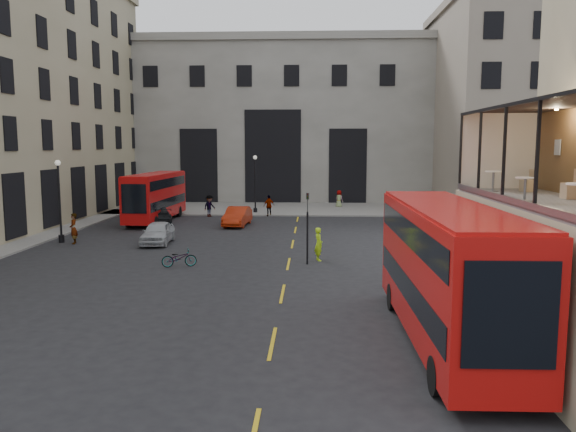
{
  "coord_description": "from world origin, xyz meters",
  "views": [
    {
      "loc": [
        -0.75,
        -17.19,
        6.29
      ],
      "look_at": [
        -1.88,
        8.66,
        3.0
      ],
      "focal_mm": 35.0,
      "sensor_mm": 36.0,
      "label": 1
    }
  ],
  "objects_px": {
    "street_lamp_a": "(60,206)",
    "bus_far": "(156,195)",
    "car_b": "(237,216)",
    "car_c": "(156,214)",
    "traffic_light_far": "(138,192)",
    "street_lamp_b": "(255,188)",
    "bicycle": "(179,258)",
    "cafe_chair_c": "(571,190)",
    "cafe_table_mid": "(525,185)",
    "car_a": "(158,233)",
    "pedestrian_c": "(269,206)",
    "pedestrian_d": "(339,199)",
    "cafe_chair_d": "(527,185)",
    "traffic_light_near": "(308,219)",
    "pedestrian_a": "(145,213)",
    "pedestrian_b": "(210,206)",
    "cyclist": "(319,244)",
    "bus_near": "(447,266)",
    "pedestrian_e": "(74,229)",
    "cafe_table_far": "(493,178)"
  },
  "relations": [
    {
      "from": "street_lamp_a",
      "to": "bus_far",
      "type": "height_order",
      "value": "street_lamp_a"
    },
    {
      "from": "car_b",
      "to": "car_c",
      "type": "distance_m",
      "value": 6.91
    },
    {
      "from": "traffic_light_far",
      "to": "street_lamp_a",
      "type": "height_order",
      "value": "street_lamp_a"
    },
    {
      "from": "street_lamp_b",
      "to": "bicycle",
      "type": "bearing_deg",
      "value": -94.09
    },
    {
      "from": "cafe_chair_c",
      "to": "cafe_table_mid",
      "type": "bearing_deg",
      "value": -154.45
    },
    {
      "from": "car_a",
      "to": "cafe_table_mid",
      "type": "distance_m",
      "value": 24.61
    },
    {
      "from": "traffic_light_far",
      "to": "pedestrian_c",
      "type": "distance_m",
      "value": 11.28
    },
    {
      "from": "pedestrian_d",
      "to": "cafe_chair_c",
      "type": "bearing_deg",
      "value": 139.29
    },
    {
      "from": "car_b",
      "to": "cafe_chair_d",
      "type": "bearing_deg",
      "value": -54.32
    },
    {
      "from": "traffic_light_far",
      "to": "pedestrian_d",
      "type": "xyz_separation_m",
      "value": [
        16.94,
        11.1,
        -1.54
      ]
    },
    {
      "from": "traffic_light_near",
      "to": "pedestrian_a",
      "type": "xyz_separation_m",
      "value": [
        -13.07,
        14.6,
        -1.5
      ]
    },
    {
      "from": "traffic_light_far",
      "to": "cafe_table_mid",
      "type": "height_order",
      "value": "cafe_table_mid"
    },
    {
      "from": "bicycle",
      "to": "pedestrian_b",
      "type": "distance_m",
      "value": 20.54
    },
    {
      "from": "cyclist",
      "to": "cafe_chair_d",
      "type": "distance_m",
      "value": 12.71
    },
    {
      "from": "pedestrian_a",
      "to": "pedestrian_c",
      "type": "relative_size",
      "value": 0.99
    },
    {
      "from": "cyclist",
      "to": "cafe_table_mid",
      "type": "xyz_separation_m",
      "value": [
        6.04,
        -13.07,
        4.17
      ]
    },
    {
      "from": "bus_near",
      "to": "cafe_chair_c",
      "type": "relative_size",
      "value": 11.82
    },
    {
      "from": "bus_near",
      "to": "cafe_table_mid",
      "type": "xyz_separation_m",
      "value": [
        2.14,
        -0.42,
        2.6
      ]
    },
    {
      "from": "cafe_table_mid",
      "to": "cafe_chair_d",
      "type": "bearing_deg",
      "value": 68.56
    },
    {
      "from": "traffic_light_near",
      "to": "pedestrian_c",
      "type": "height_order",
      "value": "traffic_light_near"
    },
    {
      "from": "car_c",
      "to": "pedestrian_b",
      "type": "height_order",
      "value": "pedestrian_b"
    },
    {
      "from": "pedestrian_b",
      "to": "pedestrian_e",
      "type": "distance_m",
      "value": 15.27
    },
    {
      "from": "cafe_table_far",
      "to": "cafe_chair_c",
      "type": "relative_size",
      "value": 0.79
    },
    {
      "from": "street_lamp_a",
      "to": "street_lamp_b",
      "type": "height_order",
      "value": "same"
    },
    {
      "from": "car_c",
      "to": "cyclist",
      "type": "xyz_separation_m",
      "value": [
        12.99,
        -14.37,
        0.2
      ]
    },
    {
      "from": "pedestrian_e",
      "to": "street_lamp_b",
      "type": "bearing_deg",
      "value": 130.64
    },
    {
      "from": "traffic_light_near",
      "to": "cafe_table_mid",
      "type": "relative_size",
      "value": 5.24
    },
    {
      "from": "bus_near",
      "to": "pedestrian_c",
      "type": "height_order",
      "value": "bus_near"
    },
    {
      "from": "pedestrian_d",
      "to": "cafe_table_far",
      "type": "relative_size",
      "value": 2.37
    },
    {
      "from": "street_lamp_b",
      "to": "pedestrian_c",
      "type": "height_order",
      "value": "street_lamp_b"
    },
    {
      "from": "traffic_light_far",
      "to": "bus_near",
      "type": "height_order",
      "value": "bus_near"
    },
    {
      "from": "pedestrian_e",
      "to": "cafe_chair_d",
      "type": "height_order",
      "value": "cafe_chair_d"
    },
    {
      "from": "cafe_chair_d",
      "to": "cafe_table_far",
      "type": "bearing_deg",
      "value": 175.46
    },
    {
      "from": "bus_near",
      "to": "cafe_chair_d",
      "type": "height_order",
      "value": "cafe_chair_d"
    },
    {
      "from": "pedestrian_b",
      "to": "cyclist",
      "type": "bearing_deg",
      "value": -117.94
    },
    {
      "from": "bicycle",
      "to": "pedestrian_b",
      "type": "bearing_deg",
      "value": -10.24
    },
    {
      "from": "bicycle",
      "to": "pedestrian_e",
      "type": "distance_m",
      "value": 10.56
    },
    {
      "from": "car_a",
      "to": "cafe_chair_d",
      "type": "xyz_separation_m",
      "value": [
        17.66,
        -14.4,
        4.13
      ]
    },
    {
      "from": "car_a",
      "to": "car_b",
      "type": "height_order",
      "value": "car_b"
    },
    {
      "from": "car_c",
      "to": "bicycle",
      "type": "bearing_deg",
      "value": 86.18
    },
    {
      "from": "cyclist",
      "to": "pedestrian_a",
      "type": "xyz_separation_m",
      "value": [
        -13.67,
        13.6,
        0.01
      ]
    },
    {
      "from": "traffic_light_near",
      "to": "bus_far",
      "type": "bearing_deg",
      "value": 127.9
    },
    {
      "from": "pedestrian_c",
      "to": "pedestrian_d",
      "type": "relative_size",
      "value": 1.06
    },
    {
      "from": "traffic_light_far",
      "to": "bus_far",
      "type": "distance_m",
      "value": 1.4
    },
    {
      "from": "traffic_light_far",
      "to": "street_lamp_a",
      "type": "relative_size",
      "value": 0.71
    },
    {
      "from": "bicycle",
      "to": "pedestrian_e",
      "type": "bearing_deg",
      "value": 35.94
    },
    {
      "from": "bus_near",
      "to": "car_b",
      "type": "distance_m",
      "value": 27.68
    },
    {
      "from": "car_a",
      "to": "car_b",
      "type": "relative_size",
      "value": 0.93
    },
    {
      "from": "bus_near",
      "to": "pedestrian_d",
      "type": "xyz_separation_m",
      "value": [
        -1.56,
        38.76,
        -1.6
      ]
    },
    {
      "from": "bus_far",
      "to": "pedestrian_c",
      "type": "relative_size",
      "value": 5.4
    }
  ]
}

